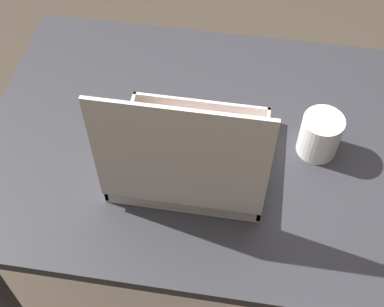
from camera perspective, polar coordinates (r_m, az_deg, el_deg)
The scene contains 4 objects.
ground_plane at distance 1.95m, azimuth 0.30°, elevation -12.13°, with size 8.00×8.00×0.00m, color #42382D.
dining_table at distance 1.40m, azimuth 0.42°, elevation -1.28°, with size 1.03×0.78×0.75m.
donut_box at distance 1.19m, azimuth -0.50°, elevation -0.23°, with size 0.34×0.31×0.35m.
coffee_mug at distance 1.27m, azimuth 13.51°, elevation 1.98°, with size 0.10×0.10×0.11m.
Camera 1 is at (-0.12, 0.80, 1.77)m, focal length 50.00 mm.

